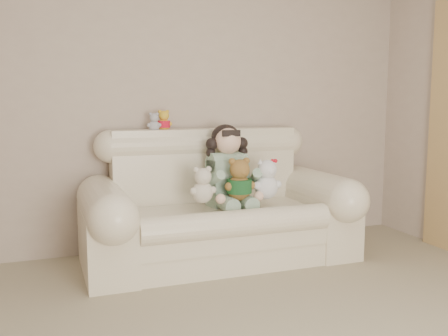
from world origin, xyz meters
TOP-DOWN VIEW (x-y plane):
  - wall_back at (0.00, 2.50)m, footprint 4.50×0.00m
  - sofa at (0.30, 2.00)m, footprint 2.10×0.95m
  - seated_child at (0.39, 2.08)m, footprint 0.47×0.54m
  - brown_teddy at (0.41, 1.86)m, footprint 0.25×0.20m
  - white_cat at (0.64, 1.85)m, footprint 0.26×0.21m
  - cream_teddy at (0.12, 1.87)m, footprint 0.22×0.18m
  - yellow_mini_bear at (-0.05, 2.38)m, footprint 0.13×0.10m
  - grey_mini_plush at (-0.14, 2.35)m, footprint 0.12×0.09m

SIDE VIEW (x-z plane):
  - sofa at x=0.30m, z-range 0.00..1.03m
  - cream_teddy at x=0.12m, z-range 0.50..0.82m
  - white_cat at x=0.64m, z-range 0.50..0.87m
  - brown_teddy at x=0.41m, z-range 0.50..0.89m
  - seated_child at x=0.39m, z-range 0.42..1.08m
  - grey_mini_plush at x=-0.14m, z-range 1.01..1.19m
  - yellow_mini_bear at x=-0.05m, z-range 1.01..1.21m
  - wall_back at x=0.00m, z-range -0.95..3.55m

